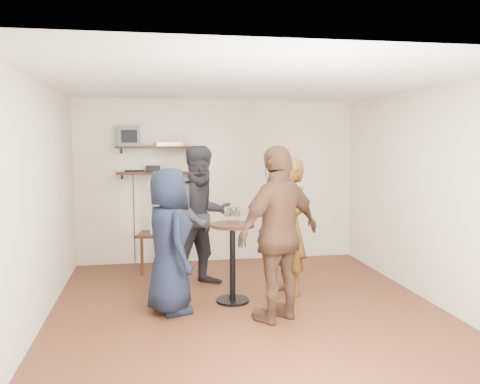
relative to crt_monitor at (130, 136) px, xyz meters
name	(u,v)px	position (x,y,z in m)	size (l,w,h in m)	color
room	(248,199)	(1.39, -2.38, -0.72)	(4.58, 5.08, 2.68)	#492417
shelf_upper	(155,147)	(0.39, 0.00, -0.17)	(1.20, 0.25, 0.04)	black
shelf_lower	(156,173)	(0.39, 0.00, -0.57)	(1.20, 0.25, 0.04)	black
crt_monitor	(130,136)	(0.00, 0.00, 0.00)	(0.32, 0.30, 0.30)	#59595B
dvd_deck	(170,144)	(0.61, 0.00, -0.12)	(0.40, 0.24, 0.06)	silver
radio	(153,169)	(0.34, 0.00, -0.50)	(0.22, 0.10, 0.10)	black
power_strip	(135,171)	(0.06, 0.05, -0.54)	(0.30, 0.05, 0.03)	black
side_table	(155,239)	(0.35, -0.42, -1.53)	(0.58, 0.58, 0.58)	black
vase_lilies	(154,213)	(0.35, -0.42, -1.14)	(0.19, 0.19, 0.95)	white
drinks_table	(233,252)	(1.26, -2.04, -1.40)	(0.53, 0.53, 0.97)	black
wine_glass_fl	(227,213)	(1.19, -2.07, -0.91)	(0.07, 0.07, 0.20)	silver
wine_glass_fr	(238,213)	(1.32, -2.08, -0.91)	(0.07, 0.07, 0.20)	silver
wine_glass_bl	(229,212)	(1.24, -1.97, -0.93)	(0.06, 0.06, 0.18)	silver
wine_glass_br	(235,212)	(1.30, -2.03, -0.92)	(0.06, 0.06, 0.19)	silver
person_plaid	(290,227)	(2.04, -1.82, -1.15)	(0.63, 0.41, 1.73)	#A21912
person_dark	(203,217)	(0.98, -1.29, -1.07)	(0.92, 0.72, 1.89)	black
person_navy	(169,241)	(0.49, -2.27, -1.19)	(0.81, 0.53, 1.66)	black
person_brown	(279,234)	(1.66, -2.74, -1.06)	(1.12, 0.47, 1.92)	#492D1F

